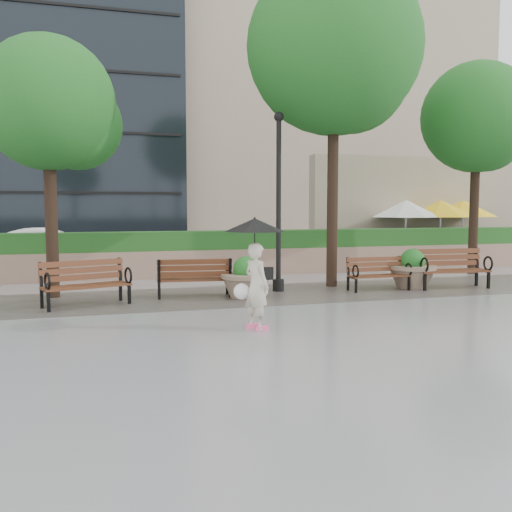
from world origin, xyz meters
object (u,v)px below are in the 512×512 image
object	(u,v)px
bench_1	(86,293)
bench_3	(378,281)
pedestrian	(255,262)
car_right	(49,248)
bench_2	(194,286)
bench_4	(451,277)
lamppost	(279,213)
planter_right	(412,273)
planter_left	(246,282)

from	to	relation	value
bench_1	bench_3	distance (m)	6.96
bench_3	pedestrian	bearing A→B (deg)	-141.69
bench_3	car_right	distance (m)	11.26
bench_2	bench_4	world-z (taller)	bench_4
bench_1	bench_3	bearing A→B (deg)	-16.30
lamppost	bench_4	bearing A→B (deg)	-9.96
bench_1	bench_2	xyz separation A→B (m)	(2.38, 0.56, -0.01)
planter_right	car_right	xyz separation A→B (m)	(-9.21, 7.58, 0.29)
bench_1	bench_2	world-z (taller)	bench_1
bench_2	planter_left	xyz separation A→B (m)	(1.12, -0.44, 0.11)
lamppost	car_right	xyz separation A→B (m)	(-5.74, 7.15, -1.24)
bench_4	bench_2	bearing A→B (deg)	-179.75
car_right	planter_right	bearing A→B (deg)	-128.20
planter_left	car_right	world-z (taller)	car_right
bench_4	planter_left	world-z (taller)	bench_4
planter_right	pedestrian	xyz separation A→B (m)	(-5.23, -3.55, 0.75)
bench_2	planter_left	distance (m)	1.21
bench_2	pedestrian	world-z (taller)	pedestrian
lamppost	bench_3	bearing A→B (deg)	-13.84
bench_2	planter_left	world-z (taller)	planter_left
bench_4	pedestrian	distance (m)	6.99
bench_1	bench_3	xyz separation A→B (m)	(6.95, 0.28, -0.04)
bench_3	car_right	xyz separation A→B (m)	(-8.16, 7.74, 0.44)
bench_3	car_right	size ratio (longest dim) A/B	0.37
planter_right	bench_1	bearing A→B (deg)	-176.84
planter_left	bench_3	bearing A→B (deg)	2.65
lamppost	pedestrian	size ratio (longest dim) A/B	2.31
bench_2	lamppost	world-z (taller)	lamppost
planter_left	bench_2	bearing A→B (deg)	158.49
car_right	bench_2	bearing A→B (deg)	-153.08
planter_right	car_right	size ratio (longest dim) A/B	0.29
planter_right	lamppost	world-z (taller)	lamppost
bench_3	bench_1	bearing A→B (deg)	-178.38
bench_4	lamppost	xyz separation A→B (m)	(-4.40, 0.77, 1.63)
bench_3	planter_left	distance (m)	3.46
bench_4	car_right	xyz separation A→B (m)	(-10.13, 7.92, 0.38)
planter_right	bench_4	bearing A→B (deg)	-20.28
bench_3	pedestrian	size ratio (longest dim) A/B	0.82
bench_2	planter_right	size ratio (longest dim) A/B	1.44
bench_1	pedestrian	bearing A→B (deg)	-66.81
bench_2	bench_4	xyz separation A→B (m)	(6.55, -0.46, 0.03)
bench_3	planter_left	world-z (taller)	planter_left
car_right	pedestrian	world-z (taller)	pedestrian
bench_3	planter_right	xyz separation A→B (m)	(1.05, 0.17, 0.15)
bench_1	bench_4	size ratio (longest dim) A/B	0.99
bench_1	planter_right	xyz separation A→B (m)	(8.00, 0.44, 0.11)
bench_4	lamppost	world-z (taller)	lamppost
pedestrian	bench_1	bearing A→B (deg)	18.70
lamppost	car_right	distance (m)	9.25
planter_left	bench_1	bearing A→B (deg)	-178.10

